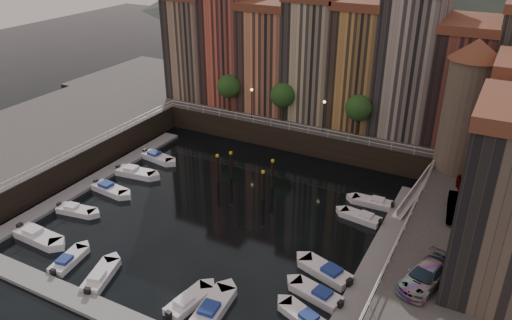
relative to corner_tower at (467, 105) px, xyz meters
The scene contains 30 objects.
ground 26.72m from the corner_tower, 144.06° to the right, with size 200.00×200.00×0.00m, color black.
quay_far 24.65m from the corner_tower, 150.10° to the left, with size 80.00×20.00×3.00m, color black.
quay_left 51.50m from the corner_tower, 161.03° to the right, with size 20.00×36.00×3.00m, color black.
dock_left 40.63m from the corner_tower, 156.82° to the right, with size 2.00×28.00×0.35m, color gray.
dock_right 18.84m from the corner_tower, 103.78° to the right, with size 2.00×28.00×0.35m, color gray.
dock_near 38.63m from the corner_tower, 122.41° to the right, with size 30.00×2.00×0.35m, color gray.
far_terrace 18.98m from the corner_tower, 151.66° to the left, with size 48.70×10.30×17.50m.
corner_tower is the anchor object (origin of this frame).
promenade_trees 21.95m from the corner_tower, behind, with size 21.20×3.20×5.20m.
street_lamps 21.60m from the corner_tower, behind, with size 10.36×0.36×4.18m.
railings 23.10m from the corner_tower, 154.32° to the right, with size 36.08×34.04×0.52m.
gangway 9.86m from the corner_tower, 122.80° to the right, with size 2.78×8.32×3.73m.
mooring_pilings 23.91m from the corner_tower, 155.48° to the right, with size 6.62×3.14×3.78m.
boat_left_0 43.49m from the corner_tower, 140.14° to the right, with size 5.20×2.05×1.19m.
boat_left_1 40.88m from the corner_tower, 146.21° to the right, with size 4.32×2.17×0.97m.
boat_left_2 38.42m from the corner_tower, 152.43° to the right, with size 4.73×2.10×1.07m.
boat_left_3 36.78m from the corner_tower, 158.77° to the right, with size 5.00×2.33×1.12m.
boat_left_4 35.71m from the corner_tower, 165.89° to the right, with size 4.73×2.28×1.06m.
boat_right_0 27.73m from the corner_tower, 104.66° to the right, with size 4.30×2.86×0.97m.
boat_right_1 25.27m from the corner_tower, 106.51° to the right, with size 4.64×2.59×1.04m.
boat_right_2 22.82m from the corner_tower, 109.69° to the right, with size 5.06×3.13×1.14m.
boat_right_3 15.50m from the corner_tower, 125.19° to the right, with size 4.32×2.07×0.97m.
boat_right_4 13.53m from the corner_tower, 136.23° to the right, with size 4.30×1.68×0.98m.
boat_near_0 40.61m from the corner_tower, 133.92° to the right, with size 2.09×4.23×0.95m.
boat_near_1 38.27m from the corner_tower, 129.10° to the right, with size 2.78×4.62×1.04m.
boat_near_2 33.12m from the corner_tower, 118.63° to the right, with size 2.23×4.54×1.02m.
boat_near_3 32.06m from the corner_tower, 115.29° to the right, with size 2.25×5.12×1.16m.
car_a 8.47m from the corner_tower, 71.15° to the right, with size 1.58×3.93×1.34m, color gray.
car_b 11.73m from the corner_tower, 80.99° to the right, with size 1.69×4.83×1.59m, color gray.
car_c 21.67m from the corner_tower, 87.61° to the right, with size 2.20×5.40×1.57m, color gray.
Camera 1 is at (23.45, -37.15, 27.15)m, focal length 35.00 mm.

